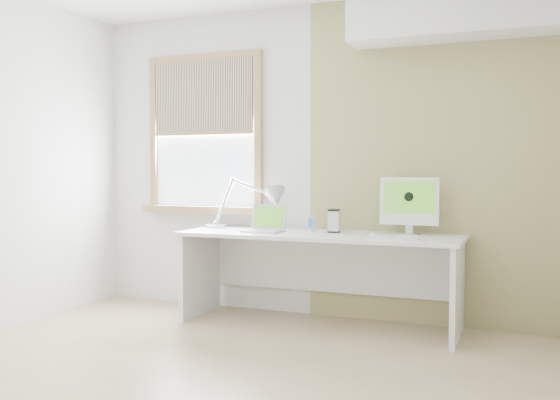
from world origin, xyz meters
The scene contains 12 objects.
room centered at (0.00, 0.00, 1.30)m, with size 4.04×3.54×2.64m.
accent_wall centered at (1.00, 1.74, 1.30)m, with size 2.00×0.02×2.60m, color tan.
soffit centered at (1.20, 1.57, 2.40)m, with size 1.60×0.40×0.42m, color white.
window centered at (-1.00, 1.71, 1.54)m, with size 1.20×0.14×1.42m.
desk centered at (0.19, 1.44, 0.53)m, with size 2.20×0.70×0.73m.
desk_lamp centered at (-0.36, 1.59, 0.96)m, with size 0.78×0.36×0.43m.
laptop centered at (-0.25, 1.35, 0.78)m, with size 0.32×0.26×0.22m.
phone_dock centered at (0.09, 1.48, 0.76)m, with size 0.07×0.07×0.12m.
external_drive centered at (0.28, 1.50, 0.82)m, with size 0.11×0.15×0.18m.
imac centered at (0.86, 1.54, 0.97)m, with size 0.44×0.15×0.44m.
keyboard centered at (0.81, 1.18, 0.74)m, with size 0.39×0.11×0.02m.
mouse centered at (0.65, 1.27, 0.74)m, with size 0.06×0.10×0.03m, color white.
Camera 1 is at (1.70, -3.15, 1.21)m, focal length 39.47 mm.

